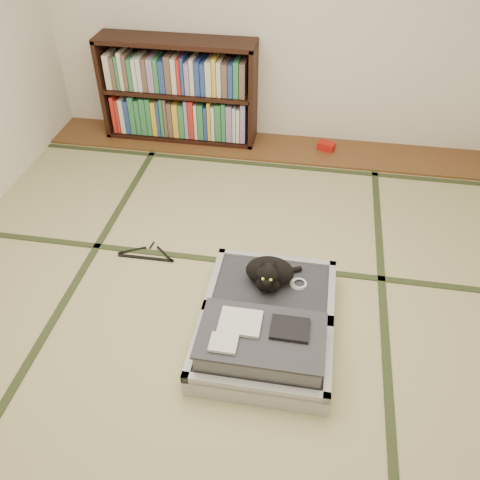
# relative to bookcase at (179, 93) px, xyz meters

# --- Properties ---
(floor) EXTENTS (4.50, 4.50, 0.00)m
(floor) POSITION_rel_bookcase_xyz_m (0.80, -2.07, -0.45)
(floor) COLOR tan
(floor) RESTS_ON ground
(wood_strip) EXTENTS (4.00, 0.50, 0.02)m
(wood_strip) POSITION_rel_bookcase_xyz_m (0.80, -0.07, -0.44)
(wood_strip) COLOR brown
(wood_strip) RESTS_ON ground
(red_item) EXTENTS (0.17, 0.13, 0.07)m
(red_item) POSITION_rel_bookcase_xyz_m (1.37, -0.04, -0.40)
(red_item) COLOR #AC130D
(red_item) RESTS_ON wood_strip
(room_shell) EXTENTS (4.50, 4.50, 4.50)m
(room_shell) POSITION_rel_bookcase_xyz_m (0.80, -2.07, 1.01)
(room_shell) COLOR white
(room_shell) RESTS_ON ground
(tatami_borders) EXTENTS (4.00, 4.50, 0.01)m
(tatami_borders) POSITION_rel_bookcase_xyz_m (0.80, -1.57, -0.45)
(tatami_borders) COLOR #2D381E
(tatami_borders) RESTS_ON ground
(bookcase) EXTENTS (1.40, 0.32, 0.92)m
(bookcase) POSITION_rel_bookcase_xyz_m (0.00, 0.00, 0.00)
(bookcase) COLOR black
(bookcase) RESTS_ON wood_strip
(suitcase) EXTENTS (0.77, 1.03, 0.30)m
(suitcase) POSITION_rel_bookcase_xyz_m (1.10, -2.29, -0.34)
(suitcase) COLOR #B4B4B9
(suitcase) RESTS_ON floor
(cat) EXTENTS (0.34, 0.34, 0.28)m
(cat) POSITION_rel_bookcase_xyz_m (1.08, -2.00, -0.20)
(cat) COLOR black
(cat) RESTS_ON suitcase
(cable_coil) EXTENTS (0.11, 0.11, 0.03)m
(cable_coil) POSITION_rel_bookcase_xyz_m (1.26, -1.96, -0.29)
(cable_coil) COLOR white
(cable_coil) RESTS_ON suitcase
(hanger) EXTENTS (0.41, 0.19, 0.01)m
(hanger) POSITION_rel_bookcase_xyz_m (0.19, -1.71, -0.44)
(hanger) COLOR black
(hanger) RESTS_ON floor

